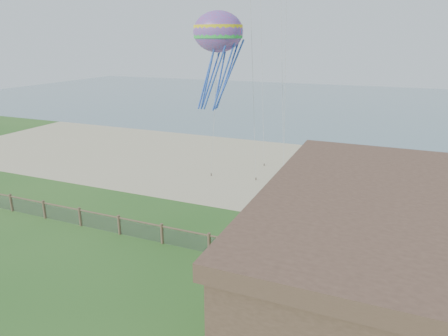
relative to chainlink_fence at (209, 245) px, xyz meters
The scene contains 6 objects.
ground 6.03m from the chainlink_fence, 90.00° to the right, with size 160.00×160.00×0.00m, color #25561D.
sand_beach 16.01m from the chainlink_fence, 90.00° to the left, with size 72.00×20.00×0.02m, color #C0B48B.
ocean 60.00m from the chainlink_fence, 90.00° to the left, with size 160.00×68.00×0.02m, color slate.
chainlink_fence is the anchor object (origin of this frame).
picnic_table 6.14m from the chainlink_fence, ahead, with size 1.58×1.20×0.67m, color brown, non-canonical shape.
octopus_kite 13.61m from the chainlink_fence, 110.44° to the left, with size 3.61×2.55×7.43m, color #D82262, non-canonical shape.
Camera 1 is at (8.33, -11.80, 11.25)m, focal length 32.00 mm.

